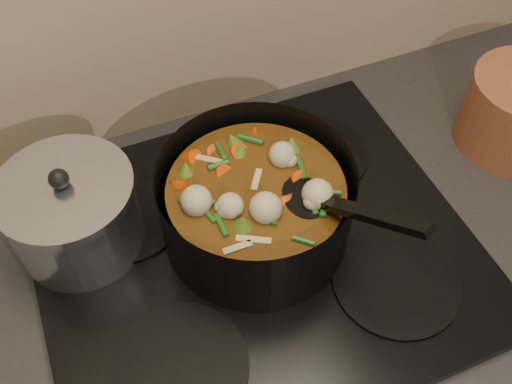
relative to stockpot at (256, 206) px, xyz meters
name	(u,v)px	position (x,y,z in m)	size (l,w,h in m)	color
counter	(255,368)	(-0.01, -0.03, -0.54)	(2.64, 0.64, 0.91)	brown
stovetop	(255,250)	(-0.01, -0.03, -0.07)	(0.62, 0.54, 0.03)	black
stockpot	(256,206)	(0.00, 0.00, 0.00)	(0.31, 0.36, 0.20)	black
saucepan	(74,214)	(-0.24, 0.09, 0.00)	(0.19, 0.19, 0.15)	silver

